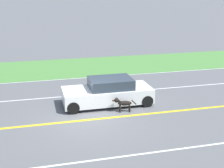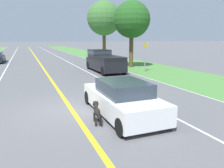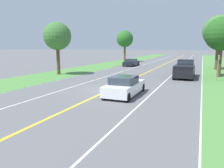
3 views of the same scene
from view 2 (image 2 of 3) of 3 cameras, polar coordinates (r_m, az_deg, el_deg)
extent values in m
plane|color=#5B5B5E|center=(9.52, -10.51, -6.63)|extent=(400.00, 400.00, 0.00)
cube|color=yellow|center=(9.52, -10.51, -6.60)|extent=(0.18, 160.00, 0.01)
cube|color=white|center=(12.79, 21.94, -2.52)|extent=(0.14, 160.00, 0.01)
cube|color=white|center=(10.72, 8.20, -4.43)|extent=(0.10, 160.00, 0.01)
cube|color=white|center=(8.71, 2.51, -4.59)|extent=(1.86, 4.52, 0.72)
cube|color=#2D3842|center=(8.39, 3.05, -0.92)|extent=(1.60, 2.17, 0.51)
cylinder|color=black|center=(10.74, 2.48, -2.65)|extent=(0.22, 0.60, 0.60)
cylinder|color=black|center=(7.65, 14.20, -9.07)|extent=(0.22, 0.60, 0.60)
cylinder|color=black|center=(10.18, -6.18, -3.51)|extent=(0.22, 0.60, 0.60)
cylinder|color=black|center=(6.85, 2.51, -11.23)|extent=(0.22, 0.60, 0.60)
ellipsoid|color=black|center=(7.79, -3.92, -7.23)|extent=(0.33, 0.70, 0.24)
cylinder|color=black|center=(8.11, -3.57, -8.54)|extent=(0.07, 0.07, 0.32)
cylinder|color=black|center=(7.68, -3.09, -9.74)|extent=(0.07, 0.07, 0.32)
cylinder|color=black|center=(8.09, -4.64, -8.60)|extent=(0.07, 0.07, 0.32)
cylinder|color=black|center=(7.66, -4.22, -9.81)|extent=(0.07, 0.07, 0.32)
cylinder|color=black|center=(8.03, -4.19, -5.92)|extent=(0.17, 0.21, 0.18)
sphere|color=black|center=(8.12, -4.30, -5.24)|extent=(0.27, 0.27, 0.23)
ellipsoid|color=#331E14|center=(8.27, -4.43, -5.04)|extent=(0.12, 0.12, 0.09)
cone|color=black|center=(8.09, -3.86, -4.66)|extent=(0.09, 0.09, 0.10)
cone|color=black|center=(8.08, -4.74, -4.70)|extent=(0.09, 0.09, 0.10)
cylinder|color=black|center=(7.37, -3.48, -8.07)|extent=(0.10, 0.26, 0.25)
cube|color=black|center=(20.01, -1.88, 5.23)|extent=(2.03, 5.40, 0.92)
cube|color=black|center=(21.40, -3.34, 7.93)|extent=(1.78, 2.04, 0.78)
cube|color=#2D3842|center=(21.40, -3.34, 8.25)|extent=(1.80, 2.06, 0.34)
cube|color=black|center=(18.89, -0.71, 6.74)|extent=(1.99, 3.07, 0.32)
cylinder|color=black|center=(22.38, -1.54, 5.14)|extent=(0.22, 0.77, 0.77)
cylinder|color=black|center=(18.42, 3.15, 3.69)|extent=(0.22, 0.77, 0.77)
cylinder|color=black|center=(21.81, -6.12, 4.90)|extent=(0.22, 0.77, 0.77)
cylinder|color=black|center=(17.72, -2.30, 3.37)|extent=(0.22, 0.77, 0.77)
cylinder|color=black|center=(29.27, -26.79, 5.35)|extent=(0.22, 0.66, 0.66)
cylinder|color=black|center=(32.91, -26.29, 5.98)|extent=(0.22, 0.66, 0.66)
cylinder|color=brown|center=(23.05, 5.04, 8.90)|extent=(0.43, 0.43, 3.66)
sphere|color=#23561E|center=(23.09, 5.18, 16.44)|extent=(3.71, 3.71, 3.71)
cylinder|color=brown|center=(31.21, -2.05, 10.18)|extent=(0.47, 0.47, 4.19)
sphere|color=#3D7033|center=(31.32, -2.10, 16.79)|extent=(4.65, 4.65, 4.65)
cylinder|color=gray|center=(19.89, 8.64, 6.94)|extent=(0.08, 0.08, 2.67)
cube|color=yellow|center=(19.85, 8.88, 10.06)|extent=(0.03, 0.64, 0.40)
camera|label=1|loc=(16.05, -69.61, 14.26)|focal=50.00mm
camera|label=3|loc=(11.14, 108.29, -1.06)|focal=35.00mm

